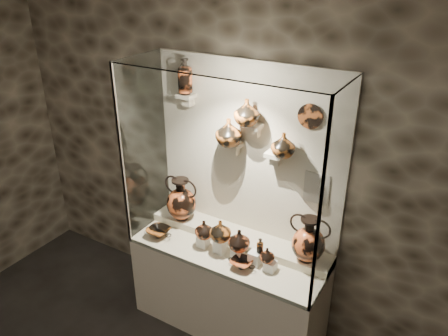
{
  "coord_description": "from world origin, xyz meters",
  "views": [
    {
      "loc": [
        1.53,
        -0.47,
        3.09
      ],
      "look_at": [
        -0.04,
        2.18,
        1.6
      ],
      "focal_mm": 35.0,
      "sensor_mm": 36.0,
      "label": 1
    }
  ],
  "objects_px": {
    "kylix_left": "(159,232)",
    "lekythos_tall": "(185,75)",
    "jug_a": "(204,229)",
    "amphora_right": "(308,239)",
    "ovoid_vase_b": "(247,112)",
    "ovoid_vase_c": "(283,145)",
    "jug_c": "(239,240)",
    "jug_b": "(221,231)",
    "amphora_left": "(181,199)",
    "ovoid_vase_a": "(229,132)",
    "jug_e": "(267,255)",
    "lekythos_small": "(260,245)",
    "kylix_right": "(242,263)"
  },
  "relations": [
    {
      "from": "kylix_right",
      "to": "lekythos_tall",
      "type": "relative_size",
      "value": 0.7
    },
    {
      "from": "amphora_right",
      "to": "ovoid_vase_b",
      "type": "distance_m",
      "value": 1.11
    },
    {
      "from": "amphora_left",
      "to": "jug_a",
      "type": "bearing_deg",
      "value": -49.61
    },
    {
      "from": "jug_a",
      "to": "ovoid_vase_b",
      "type": "xyz_separation_m",
      "value": [
        0.25,
        0.26,
        1.01
      ]
    },
    {
      "from": "jug_e",
      "to": "amphora_right",
      "type": "bearing_deg",
      "value": 33.17
    },
    {
      "from": "jug_a",
      "to": "amphora_right",
      "type": "bearing_deg",
      "value": -2.73
    },
    {
      "from": "jug_e",
      "to": "lekythos_small",
      "type": "bearing_deg",
      "value": 154.33
    },
    {
      "from": "amphora_right",
      "to": "kylix_right",
      "type": "height_order",
      "value": "amphora_right"
    },
    {
      "from": "jug_e",
      "to": "ovoid_vase_b",
      "type": "distance_m",
      "value": 1.13
    },
    {
      "from": "kylix_right",
      "to": "jug_a",
      "type": "bearing_deg",
      "value": -169.39
    },
    {
      "from": "amphora_right",
      "to": "kylix_left",
      "type": "bearing_deg",
      "value": -178.8
    },
    {
      "from": "kylix_right",
      "to": "lekythos_tall",
      "type": "bearing_deg",
      "value": 175.55
    },
    {
      "from": "amphora_left",
      "to": "jug_b",
      "type": "height_order",
      "value": "amphora_left"
    },
    {
      "from": "kylix_left",
      "to": "ovoid_vase_b",
      "type": "bearing_deg",
      "value": 27.72
    },
    {
      "from": "lekythos_small",
      "to": "ovoid_vase_c",
      "type": "bearing_deg",
      "value": 99.85
    },
    {
      "from": "kylix_left",
      "to": "ovoid_vase_c",
      "type": "height_order",
      "value": "ovoid_vase_c"
    },
    {
      "from": "amphora_right",
      "to": "jug_a",
      "type": "xyz_separation_m",
      "value": [
        -0.85,
        -0.2,
        -0.08
      ]
    },
    {
      "from": "lekythos_small",
      "to": "kylix_right",
      "type": "xyz_separation_m",
      "value": [
        -0.11,
        -0.11,
        -0.15
      ]
    },
    {
      "from": "jug_a",
      "to": "ovoid_vase_c",
      "type": "height_order",
      "value": "ovoid_vase_c"
    },
    {
      "from": "amphora_right",
      "to": "ovoid_vase_b",
      "type": "height_order",
      "value": "ovoid_vase_b"
    },
    {
      "from": "jug_a",
      "to": "jug_c",
      "type": "height_order",
      "value": "jug_c"
    },
    {
      "from": "jug_e",
      "to": "lekythos_small",
      "type": "height_order",
      "value": "lekythos_small"
    },
    {
      "from": "lekythos_tall",
      "to": "ovoid_vase_b",
      "type": "xyz_separation_m",
      "value": [
        0.59,
        -0.03,
        -0.21
      ]
    },
    {
      "from": "jug_c",
      "to": "lekythos_small",
      "type": "height_order",
      "value": "jug_c"
    },
    {
      "from": "jug_c",
      "to": "jug_e",
      "type": "relative_size",
      "value": 1.48
    },
    {
      "from": "ovoid_vase_b",
      "to": "amphora_right",
      "type": "bearing_deg",
      "value": -10.25
    },
    {
      "from": "jug_e",
      "to": "jug_a",
      "type": "bearing_deg",
      "value": 175.37
    },
    {
      "from": "amphora_right",
      "to": "kylix_left",
      "type": "relative_size",
      "value": 1.5
    },
    {
      "from": "amphora_right",
      "to": "ovoid_vase_b",
      "type": "relative_size",
      "value": 1.87
    },
    {
      "from": "jug_e",
      "to": "kylix_left",
      "type": "xyz_separation_m",
      "value": [
        -1.03,
        -0.07,
        -0.09
      ]
    },
    {
      "from": "amphora_right",
      "to": "kylix_right",
      "type": "distance_m",
      "value": 0.57
    },
    {
      "from": "jug_c",
      "to": "jug_b",
      "type": "bearing_deg",
      "value": -160.26
    },
    {
      "from": "lekythos_tall",
      "to": "ovoid_vase_a",
      "type": "bearing_deg",
      "value": 5.21
    },
    {
      "from": "jug_c",
      "to": "ovoid_vase_a",
      "type": "height_order",
      "value": "ovoid_vase_a"
    },
    {
      "from": "ovoid_vase_a",
      "to": "jug_b",
      "type": "bearing_deg",
      "value": -68.92
    },
    {
      "from": "ovoid_vase_b",
      "to": "ovoid_vase_c",
      "type": "relative_size",
      "value": 1.07
    },
    {
      "from": "amphora_left",
      "to": "jug_c",
      "type": "xyz_separation_m",
      "value": [
        0.7,
        -0.18,
        -0.09
      ]
    },
    {
      "from": "ovoid_vase_c",
      "to": "ovoid_vase_b",
      "type": "bearing_deg",
      "value": -171.23
    },
    {
      "from": "jug_a",
      "to": "ovoid_vase_c",
      "type": "xyz_separation_m",
      "value": [
        0.56,
        0.26,
        0.8
      ]
    },
    {
      "from": "jug_e",
      "to": "lekythos_small",
      "type": "relative_size",
      "value": 0.87
    },
    {
      "from": "jug_e",
      "to": "jug_c",
      "type": "bearing_deg",
      "value": 172.44
    },
    {
      "from": "amphora_right",
      "to": "kylix_left",
      "type": "xyz_separation_m",
      "value": [
        -1.29,
        -0.27,
        -0.21
      ]
    },
    {
      "from": "amphora_left",
      "to": "jug_a",
      "type": "height_order",
      "value": "amphora_left"
    },
    {
      "from": "kylix_left",
      "to": "ovoid_vase_a",
      "type": "height_order",
      "value": "ovoid_vase_a"
    },
    {
      "from": "kylix_left",
      "to": "lekythos_tall",
      "type": "distance_m",
      "value": 1.4
    },
    {
      "from": "jug_b",
      "to": "amphora_right",
      "type": "bearing_deg",
      "value": 34.3
    },
    {
      "from": "ovoid_vase_a",
      "to": "ovoid_vase_c",
      "type": "xyz_separation_m",
      "value": [
        0.47,
        0.02,
        -0.02
      ]
    },
    {
      "from": "kylix_right",
      "to": "amphora_right",
      "type": "bearing_deg",
      "value": 53.99
    },
    {
      "from": "jug_a",
      "to": "kylix_left",
      "type": "height_order",
      "value": "jug_a"
    },
    {
      "from": "jug_c",
      "to": "kylix_left",
      "type": "relative_size",
      "value": 0.73
    }
  ]
}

